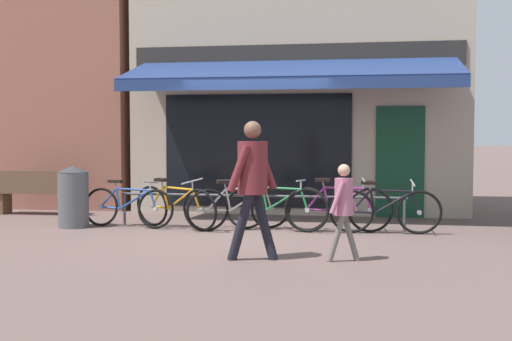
# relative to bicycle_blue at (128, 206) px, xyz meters

# --- Properties ---
(ground_plane) EXTENTS (160.00, 160.00, 0.00)m
(ground_plane) POSITION_rel_bicycle_blue_xyz_m (2.11, -0.38, -0.36)
(ground_plane) COLOR brown
(shop_front) EXTENTS (6.66, 4.64, 5.34)m
(shop_front) POSITION_rel_bicycle_blue_xyz_m (2.61, 3.55, 2.31)
(shop_front) COLOR tan
(shop_front) RESTS_ON ground_plane
(neighbour_building) EXTENTS (5.59, 4.00, 5.71)m
(neighbour_building) POSITION_rel_bicycle_blue_xyz_m (-3.72, 4.07, 2.50)
(neighbour_building) COLOR #8E5647
(neighbour_building) RESTS_ON ground_plane
(bike_rack_rail) EXTENTS (4.82, 0.04, 0.57)m
(bike_rack_rail) POSITION_rel_bicycle_blue_xyz_m (2.23, 0.21, 0.13)
(bike_rack_rail) COLOR #47494F
(bike_rack_rail) RESTS_ON ground_plane
(bicycle_blue) EXTENTS (1.70, 0.52, 0.81)m
(bicycle_blue) POSITION_rel_bicycle_blue_xyz_m (0.00, 0.00, 0.00)
(bicycle_blue) COLOR black
(bicycle_blue) RESTS_ON ground_plane
(bicycle_orange) EXTENTS (1.65, 0.89, 0.86)m
(bicycle_orange) POSITION_rel_bicycle_blue_xyz_m (0.84, -0.04, 0.02)
(bicycle_orange) COLOR black
(bicycle_orange) RESTS_ON ground_plane
(bicycle_silver) EXTENTS (1.65, 0.91, 0.86)m
(bicycle_silver) POSITION_rel_bicycle_blue_xyz_m (1.93, -0.02, 0.02)
(bicycle_silver) COLOR black
(bicycle_silver) RESTS_ON ground_plane
(bicycle_green) EXTENTS (1.76, 0.52, 0.85)m
(bicycle_green) POSITION_rel_bicycle_blue_xyz_m (2.53, 0.03, 0.03)
(bicycle_green) COLOR black
(bicycle_green) RESTS_ON ground_plane
(bicycle_purple) EXTENTS (1.74, 0.52, 0.87)m
(bicycle_purple) POSITION_rel_bicycle_blue_xyz_m (3.53, 0.04, 0.03)
(bicycle_purple) COLOR black
(bicycle_purple) RESTS_ON ground_plane
(bicycle_black) EXTENTS (1.76, 0.52, 0.86)m
(bicycle_black) POSITION_rel_bicycle_blue_xyz_m (4.27, -0.04, 0.02)
(bicycle_black) COLOR black
(bicycle_black) RESTS_ON ground_plane
(pedestrian_adult) EXTENTS (0.65, 0.50, 1.76)m
(pedestrian_adult) POSITION_rel_bicycle_blue_xyz_m (2.57, -2.41, 0.70)
(pedestrian_adult) COLOR black
(pedestrian_adult) RESTS_ON ground_plane
(pedestrian_child) EXTENTS (0.41, 0.35, 1.22)m
(pedestrian_child) POSITION_rel_bicycle_blue_xyz_m (3.70, -2.32, 0.39)
(pedestrian_child) COLOR slate
(pedestrian_child) RESTS_ON ground_plane
(litter_bin) EXTENTS (0.52, 0.52, 1.04)m
(litter_bin) POSITION_rel_bicycle_blue_xyz_m (-0.91, -0.15, 0.17)
(litter_bin) COLOR #515459
(litter_bin) RESTS_ON ground_plane
(park_bench) EXTENTS (1.60, 0.46, 0.87)m
(park_bench) POSITION_rel_bicycle_blue_xyz_m (-2.34, 1.31, 0.11)
(park_bench) COLOR brown
(park_bench) RESTS_ON ground_plane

